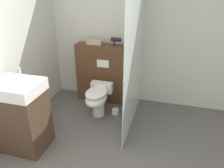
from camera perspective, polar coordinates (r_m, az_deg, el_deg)
The scene contains 8 objects.
wall_back at distance 4.06m, azimuth 2.41°, elevation 12.62°, with size 8.00×0.06×2.50m.
partition_panel at distance 4.12m, azimuth -1.81°, elevation 2.69°, with size 1.08×0.26×1.11m.
shower_glass at distance 3.29m, azimuth 6.00°, elevation 6.22°, with size 0.04×1.50×2.14m.
toilet at distance 3.71m, azimuth -3.76°, elevation -3.66°, with size 0.38×0.63×0.53m.
sink_vanity at distance 3.19m, azimuth -22.60°, elevation -7.63°, with size 0.63×0.50×1.14m.
hair_drier at distance 3.84m, azimuth 1.12°, elevation 11.46°, with size 0.20×0.07×0.15m.
folded_towel at distance 3.98m, azimuth -4.59°, elevation 10.86°, with size 0.28×0.14×0.08m.
spare_toilet_roll at distance 3.89m, azimuth 0.86°, elevation -7.17°, with size 0.12×0.12×0.10m.
Camera 1 is at (0.91, -1.47, 2.13)m, focal length 35.00 mm.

